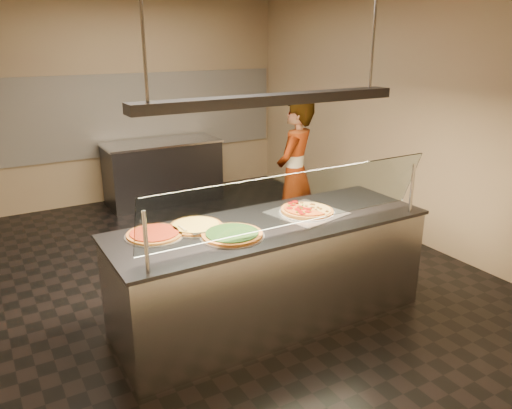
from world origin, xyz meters
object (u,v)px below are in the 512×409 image
serving_counter (271,272)px  pizza_tomato (154,234)px  half_pizza_sausage (317,208)px  pizza_spinach (232,234)px  prep_table (163,172)px  perforated_tray (307,212)px  sneeze_guard (295,200)px  pizza_spatula (189,230)px  pizza_cheese (196,226)px  worker (295,174)px  heat_lamp_housing (272,100)px  half_pizza_pepperoni (296,211)px

serving_counter → pizza_tomato: bearing=167.4°
pizza_tomato → half_pizza_sausage: bearing=-6.7°
pizza_spinach → prep_table: 3.94m
serving_counter → perforated_tray: 0.62m
pizza_spinach → pizza_tomato: (-0.52, 0.32, -0.00)m
half_pizza_sausage → prep_table: (-0.13, 3.68, -0.49)m
sneeze_guard → pizza_spinach: 0.56m
sneeze_guard → pizza_spatula: sneeze_guard is taller
perforated_tray → half_pizza_sausage: (0.11, 0.00, 0.02)m
half_pizza_sausage → pizza_cheese: (-1.11, 0.17, -0.01)m
worker → pizza_spatula: bearing=-0.8°
perforated_tray → pizza_tomato: 1.36m
half_pizza_sausage → prep_table: 3.71m
pizza_tomato → heat_lamp_housing: (0.95, -0.21, 1.01)m
pizza_spatula → worker: 2.24m
perforated_tray → pizza_cheese: (-0.99, 0.17, 0.01)m
pizza_spinach → pizza_spatula: bearing=138.7°
serving_counter → prep_table: bearing=84.2°
pizza_spatula → worker: worker is taller
pizza_cheese → pizza_spatula: pizza_spatula is taller
pizza_tomato → heat_lamp_housing: 1.40m
perforated_tray → pizza_tomato: bearing=172.7°
half_pizza_sausage → pizza_cheese: size_ratio=1.07×
prep_table → sneeze_guard: bearing=-95.3°
pizza_tomato → pizza_spinach: bearing=-31.7°
serving_counter → pizza_cheese: 0.80m
sneeze_guard → half_pizza_sausage: size_ratio=5.02×
pizza_spinach → heat_lamp_housing: bearing=14.4°
serving_counter → half_pizza_sausage: half_pizza_sausage is taller
half_pizza_pepperoni → pizza_spatula: half_pizza_pepperoni is taller
pizza_spinach → prep_table: bearing=78.1°
perforated_tray → prep_table: size_ratio=0.39×
pizza_tomato → prep_table: pizza_tomato is taller
pizza_spatula → worker: size_ratio=0.13×
pizza_cheese → prep_table: pizza_cheese is taller
pizza_spinach → worker: bearing=42.4°
perforated_tray → pizza_spinach: bearing=-169.7°
sneeze_guard → worker: 2.09m
perforated_tray → pizza_spinach: (-0.82, -0.15, 0.01)m
pizza_spinach → pizza_cheese: 0.36m
perforated_tray → pizza_cheese: size_ratio=1.43×
pizza_spinach → pizza_spatula: pizza_spatula is taller
perforated_tray → half_pizza_pepperoni: size_ratio=1.33×
prep_table → worker: worker is taller
prep_table → heat_lamp_housing: (-0.38, -3.72, 1.48)m
half_pizza_sausage → pizza_spinach: 0.95m
pizza_spatula → serving_counter: bearing=-10.1°
sneeze_guard → pizza_spinach: size_ratio=4.90×
sneeze_guard → perforated_tray: size_ratio=3.79×
serving_counter → sneeze_guard: size_ratio=1.10×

